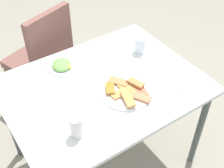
{
  "coord_description": "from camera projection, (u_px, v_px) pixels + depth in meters",
  "views": [
    {
      "loc": [
        -0.69,
        -1.12,
        1.93
      ],
      "look_at": [
        0.03,
        -0.05,
        0.76
      ],
      "focal_mm": 47.96,
      "sensor_mm": 36.0,
      "label": 1
    }
  ],
  "objects": [
    {
      "name": "drinking_glass",
      "position": [
        140.0,
        45.0,
        1.99
      ],
      "size": [
        0.07,
        0.07,
        0.11
      ],
      "primitive_type": "cylinder",
      "color": "silver",
      "rests_on": "dining_table"
    },
    {
      "name": "soda_can",
      "position": [
        76.0,
        127.0,
        1.46
      ],
      "size": [
        0.09,
        0.09,
        0.12
      ],
      "primitive_type": "cylinder",
      "rotation": [
        0.0,
        0.0,
        0.48
      ],
      "color": "silver",
      "rests_on": "dining_table"
    },
    {
      "name": "dining_table",
      "position": [
        103.0,
        94.0,
        1.83
      ],
      "size": [
        1.16,
        0.88,
        0.73
      ],
      "color": "white",
      "rests_on": "ground_plane"
    },
    {
      "name": "salad_plate_greens",
      "position": [
        62.0,
        65.0,
        1.89
      ],
      "size": [
        0.19,
        0.19,
        0.04
      ],
      "color": "white",
      "rests_on": "dining_table"
    },
    {
      "name": "dining_chair",
      "position": [
        44.0,
        55.0,
        2.32
      ],
      "size": [
        0.54,
        0.54,
        0.94
      ],
      "color": "brown",
      "rests_on": "ground_plane"
    },
    {
      "name": "fork",
      "position": [
        194.0,
        87.0,
        1.76
      ],
      "size": [
        0.16,
        0.04,
        0.0
      ],
      "primitive_type": "cube",
      "rotation": [
        0.0,
        0.0,
        -0.2
      ],
      "color": "silver",
      "rests_on": "paper_napkin"
    },
    {
      "name": "paper_napkin",
      "position": [
        192.0,
        85.0,
        1.77
      ],
      "size": [
        0.18,
        0.18,
        0.0
      ],
      "primitive_type": "cube",
      "rotation": [
        0.0,
        0.0,
        0.28
      ],
      "color": "white",
      "rests_on": "dining_table"
    },
    {
      "name": "pide_platter",
      "position": [
        127.0,
        91.0,
        1.72
      ],
      "size": [
        0.3,
        0.31,
        0.04
      ],
      "color": "white",
      "rests_on": "dining_table"
    },
    {
      "name": "ground_plane",
      "position": [
        105.0,
        156.0,
        2.27
      ],
      "size": [
        6.0,
        6.0,
        0.0
      ],
      "primitive_type": "plane",
      "color": "gray"
    },
    {
      "name": "spoon",
      "position": [
        190.0,
        83.0,
        1.78
      ],
      "size": [
        0.17,
        0.05,
        0.0
      ],
      "primitive_type": "cube",
      "rotation": [
        0.0,
        0.0,
        -0.24
      ],
      "color": "silver",
      "rests_on": "paper_napkin"
    }
  ]
}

